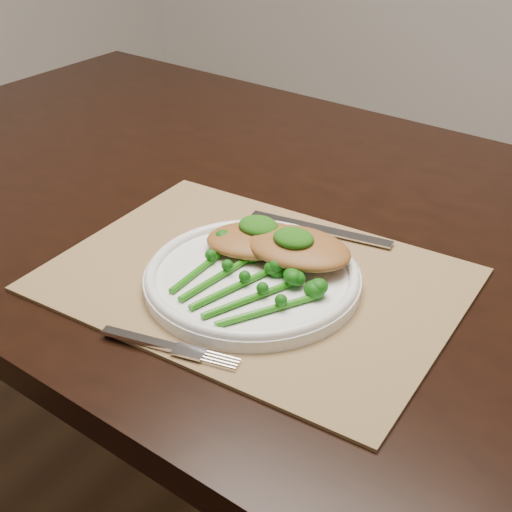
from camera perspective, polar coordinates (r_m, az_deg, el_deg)
The scene contains 10 objects.
dining_table at distance 1.27m, azimuth 1.03°, elevation -11.22°, with size 1.66×1.01×0.75m.
placemat at distance 0.88m, azimuth -0.14°, elevation -1.89°, with size 0.49×0.36×0.00m, color olive.
dinner_plate at distance 0.86m, azimuth -0.30°, elevation -1.69°, with size 0.26×0.26×0.02m.
knife at distance 0.99m, azimuth 4.07°, elevation 2.39°, with size 0.20×0.04×0.01m.
fork at distance 0.77m, azimuth -6.26°, elevation -7.40°, with size 0.16×0.05×0.00m.
chicken_fillet_left at distance 0.90m, azimuth 0.16°, elevation 1.29°, with size 0.13×0.09×0.03m, color #98602C.
chicken_fillet_right at distance 0.88m, azimuth 3.35°, elevation 0.69°, with size 0.14×0.10×0.03m, color #98602C.
pesto_dollop_left at distance 0.90m, azimuth 0.21°, elevation 2.42°, with size 0.05×0.05×0.02m, color #13460A.
pesto_dollop_right at distance 0.86m, azimuth 3.03°, elevation 1.43°, with size 0.05×0.04×0.02m, color #13460A.
broccolini_bundle at distance 0.83m, azimuth -1.88°, elevation -2.57°, with size 0.18×0.19×0.04m.
Camera 1 is at (0.36, -0.79, 1.24)m, focal length 50.00 mm.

